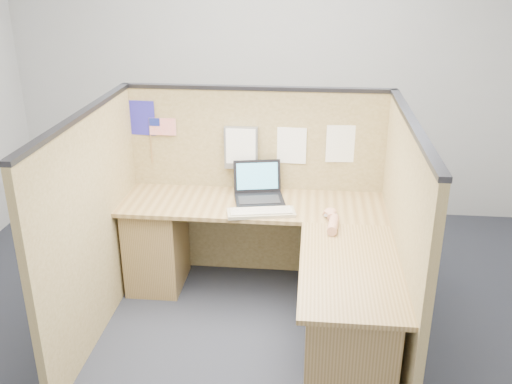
# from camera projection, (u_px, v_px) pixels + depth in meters

# --- Properties ---
(floor) EXTENTS (5.00, 5.00, 0.00)m
(floor) POSITION_uv_depth(u_px,v_px,m) (242.00, 340.00, 3.87)
(floor) COLOR #1E202B
(floor) RESTS_ON ground
(wall_back) EXTENTS (5.00, 0.00, 5.00)m
(wall_back) POSITION_uv_depth(u_px,v_px,m) (270.00, 73.00, 5.41)
(wall_back) COLOR #A6A8AB
(wall_back) RESTS_ON floor
(cubicle_partitions) EXTENTS (2.06, 1.83, 1.53)m
(cubicle_partitions) POSITION_uv_depth(u_px,v_px,m) (249.00, 212.00, 3.97)
(cubicle_partitions) COLOR olive
(cubicle_partitions) RESTS_ON floor
(l_desk) EXTENTS (1.95, 1.75, 0.73)m
(l_desk) POSITION_uv_depth(u_px,v_px,m) (273.00, 270.00, 3.96)
(l_desk) COLOR brown
(l_desk) RESTS_ON floor
(laptop) EXTENTS (0.40, 0.41, 0.26)m
(laptop) POSITION_uv_depth(u_px,v_px,m) (260.00, 190.00, 4.28)
(laptop) COLOR black
(laptop) RESTS_ON l_desk
(keyboard) EXTENTS (0.50, 0.25, 0.03)m
(keyboard) POSITION_uv_depth(u_px,v_px,m) (261.00, 212.00, 4.01)
(keyboard) COLOR gray
(keyboard) RESTS_ON l_desk
(mouse) EXTENTS (0.11, 0.09, 0.04)m
(mouse) POSITION_uv_depth(u_px,v_px,m) (330.00, 215.00, 3.97)
(mouse) COLOR #B7B7BC
(mouse) RESTS_ON l_desk
(hand_forearm) EXTENTS (0.10, 0.35, 0.07)m
(hand_forearm) POSITION_uv_depth(u_px,v_px,m) (332.00, 221.00, 3.85)
(hand_forearm) COLOR tan
(hand_forearm) RESTS_ON l_desk
(blue_poster) EXTENTS (0.20, 0.02, 0.27)m
(blue_poster) POSITION_uv_depth(u_px,v_px,m) (142.00, 118.00, 4.36)
(blue_poster) COLOR #2723A1
(blue_poster) RESTS_ON cubicle_partitions
(american_flag) EXTENTS (0.21, 0.01, 0.36)m
(american_flag) POSITION_uv_depth(u_px,v_px,m) (160.00, 128.00, 4.36)
(american_flag) COLOR olive
(american_flag) RESTS_ON cubicle_partitions
(file_holder) EXTENTS (0.26, 0.05, 0.33)m
(file_holder) POSITION_uv_depth(u_px,v_px,m) (241.00, 148.00, 4.34)
(file_holder) COLOR slate
(file_holder) RESTS_ON cubicle_partitions
(paper_left) EXTENTS (0.22, 0.02, 0.28)m
(paper_left) POSITION_uv_depth(u_px,v_px,m) (292.00, 146.00, 4.32)
(paper_left) COLOR white
(paper_left) RESTS_ON cubicle_partitions
(paper_right) EXTENTS (0.23, 0.02, 0.29)m
(paper_right) POSITION_uv_depth(u_px,v_px,m) (341.00, 144.00, 4.28)
(paper_right) COLOR white
(paper_right) RESTS_ON cubicle_partitions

